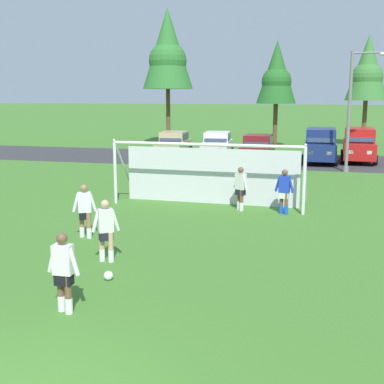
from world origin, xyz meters
The scene contains 18 objects.
ground_plane centered at (0.00, 15.00, 0.00)m, with size 400.00×400.00×0.00m, color #3D7028.
parking_lot_strip centered at (0.00, 27.92, 0.00)m, with size 52.00×8.40×0.01m, color #333335.
soccer_ball centered at (-0.80, 4.95, 0.11)m, with size 0.22×0.22×0.22m.
soccer_goal centered at (-0.25, 13.62, 1.29)m, with size 7.45×2.07×2.57m.
player_striker_near centered at (-1.38, 6.18, 0.82)m, with size 0.69×0.44×1.64m.
player_midfield_center centered at (-2.91, 8.09, 0.82)m, with size 0.72×0.40×1.64m.
player_defender_far centered at (-0.92, 3.10, 0.82)m, with size 0.73×0.25×1.64m.
player_winger_left centered at (2.71, 12.69, 0.82)m, with size 0.72×0.29×1.64m.
player_trailing_back centered at (1.08, 12.89, 0.82)m, with size 0.63×0.51×1.64m.
parked_car_slot_far_left centered at (-6.03, 28.44, 0.88)m, with size 2.18×4.28×1.72m.
parked_car_slot_left centered at (-3.02, 28.93, 0.88)m, with size 2.27×4.32×1.72m.
parked_car_slot_center_left centered at (0.04, 26.98, 0.88)m, with size 2.09×4.23×1.72m.
parked_car_slot_center centered at (3.96, 27.50, 1.11)m, with size 2.16×4.61×2.16m.
parked_car_slot_center_right centered at (6.34, 28.47, 1.11)m, with size 2.23×4.65×2.16m.
tree_left_edge centered at (-8.87, 36.52, 7.82)m, with size 4.26×4.26×11.37m.
tree_mid_left centered at (0.30, 36.39, 5.84)m, with size 3.19×3.19×8.51m.
tree_center_back centered at (7.44, 39.20, 6.24)m, with size 3.41×3.41×9.09m.
street_lamp centered at (5.58, 23.81, 3.41)m, with size 2.00×0.32×6.56m.
Camera 1 is at (3.84, -5.42, 4.28)m, focal length 47.08 mm.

